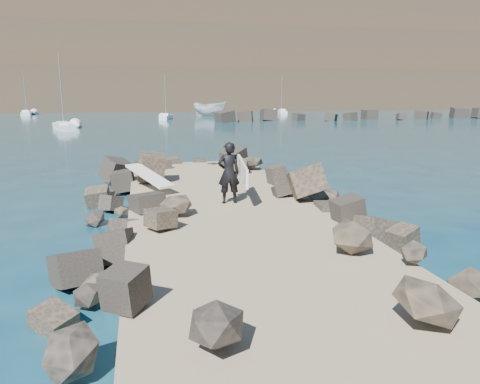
{
  "coord_description": "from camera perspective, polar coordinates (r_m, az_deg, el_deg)",
  "views": [
    {
      "loc": [
        -2.54,
        -12.99,
        4.11
      ],
      "look_at": [
        0.0,
        -1.0,
        1.5
      ],
      "focal_mm": 35.0,
      "sensor_mm": 36.0,
      "label": 1
    }
  ],
  "objects": [
    {
      "name": "surfboard_resting",
      "position": [
        17.33,
        -11.0,
        1.59
      ],
      "size": [
        1.75,
        2.44,
        0.08
      ],
      "primitive_type": "cube",
      "rotation": [
        0.0,
        0.0,
        0.52
      ],
      "color": "white",
      "rests_on": "riprap_left"
    },
    {
      "name": "riprap_right",
      "position": [
        13.22,
        12.89,
        -4.14
      ],
      "size": [
        2.6,
        22.0,
        1.0
      ],
      "primitive_type": "cube",
      "color": "black",
      "rests_on": "ground"
    },
    {
      "name": "headland_buildings",
      "position": [
        168.98,
        -5.62,
        22.13
      ],
      "size": [
        137.5,
        30.5,
        5.0
      ],
      "color": "white",
      "rests_on": "headland"
    },
    {
      "name": "riprap_left",
      "position": [
        12.05,
        -13.18,
        -5.74
      ],
      "size": [
        2.6,
        22.0,
        1.0
      ],
      "primitive_type": "cube",
      "color": "black",
      "rests_on": "ground"
    },
    {
      "name": "ground",
      "position": [
        13.86,
        -0.86,
        -5.23
      ],
      "size": [
        800.0,
        800.0,
        0.0
      ],
      "primitive_type": "plane",
      "color": "#0F384C",
      "rests_on": "ground"
    },
    {
      "name": "sailboat_d",
      "position": [
        95.0,
        5.08,
        9.69
      ],
      "size": [
        2.11,
        6.27,
        7.51
      ],
      "color": "white",
      "rests_on": "ground"
    },
    {
      "name": "surfer_with_board",
      "position": [
        15.02,
        -1.14,
        2.38
      ],
      "size": [
        0.97,
        2.45,
        1.98
      ],
      "color": "black",
      "rests_on": "jetty"
    },
    {
      "name": "breakwater_secondary",
      "position": [
        77.75,
        17.13,
        8.89
      ],
      "size": [
        52.0,
        4.0,
        1.2
      ],
      "primitive_type": "cube",
      "color": "black",
      "rests_on": "ground"
    },
    {
      "name": "sailboat_b",
      "position": [
        75.54,
        -9.0,
        9.01
      ],
      "size": [
        2.5,
        5.7,
        6.87
      ],
      "color": "white",
      "rests_on": "ground"
    },
    {
      "name": "headland",
      "position": [
        173.85,
        -8.11,
        15.81
      ],
      "size": [
        360.0,
        140.0,
        32.0
      ],
      "primitive_type": "cube",
      "color": "#2D4919",
      "rests_on": "ground"
    },
    {
      "name": "sailboat_e",
      "position": [
        97.32,
        -24.56,
        8.72
      ],
      "size": [
        2.59,
        7.35,
        8.67
      ],
      "color": "white",
      "rests_on": "ground"
    },
    {
      "name": "jetty",
      "position": [
        11.91,
        1.0,
        -6.64
      ],
      "size": [
        6.0,
        26.0,
        0.6
      ],
      "primitive_type": "cube",
      "color": "#8C7759",
      "rests_on": "ground"
    },
    {
      "name": "sailboat_a",
      "position": [
        57.14,
        -20.67,
        7.47
      ],
      "size": [
        3.56,
        7.27,
        8.58
      ],
      "color": "white",
      "rests_on": "ground"
    },
    {
      "name": "boat_imported",
      "position": [
        83.88,
        -3.73,
        10.06
      ],
      "size": [
        6.64,
        6.5,
        2.61
      ],
      "primitive_type": "imported",
      "rotation": [
        0.0,
        0.0,
        0.81
      ],
      "color": "silver",
      "rests_on": "ground"
    }
  ]
}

